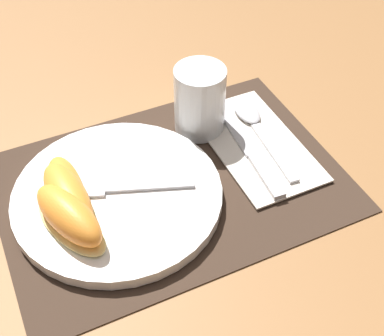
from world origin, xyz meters
The scene contains 11 objects.
ground_plane centered at (0.00, 0.00, 0.00)m, with size 3.00×3.00×0.00m, color olive.
placemat centered at (0.00, 0.00, 0.00)m, with size 0.44×0.31×0.00m.
plate centered at (-0.07, 0.00, 0.01)m, with size 0.26×0.26×0.02m.
juice_glass centered at (0.08, 0.08, 0.05)m, with size 0.07×0.07×0.10m.
napkin centered at (0.14, 0.02, 0.01)m, with size 0.12×0.21×0.00m.
knife centered at (0.12, 0.01, 0.01)m, with size 0.03×0.21×0.01m.
spoon centered at (0.15, 0.05, 0.01)m, with size 0.04×0.18×0.01m.
fork centered at (-0.08, 0.01, 0.02)m, with size 0.18×0.08×0.00m.
citrus_wedge_0 centered at (-0.13, 0.01, 0.03)m, with size 0.05×0.13×0.03m.
citrus_wedge_1 centered at (-0.13, 0.00, 0.04)m, with size 0.06×0.12×0.04m.
citrus_wedge_2 centered at (-0.14, -0.03, 0.04)m, with size 0.08×0.13×0.05m.
Camera 1 is at (-0.18, -0.45, 0.52)m, focal length 50.00 mm.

